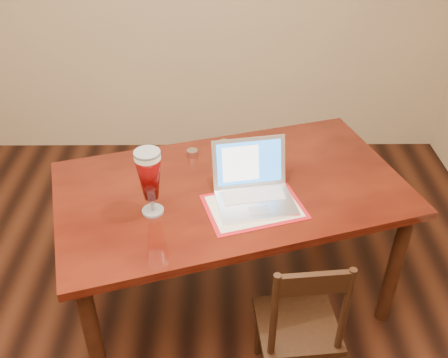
{
  "coord_description": "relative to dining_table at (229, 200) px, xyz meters",
  "views": [
    {
      "loc": [
        0.41,
        -1.24,
        2.28
      ],
      "look_at": [
        0.42,
        0.65,
        0.94
      ],
      "focal_mm": 40.0,
      "sensor_mm": 36.0,
      "label": 1
    }
  ],
  "objects": [
    {
      "name": "room_shell",
      "position": [
        -0.45,
        -0.77,
        1.04
      ],
      "size": [
        4.51,
        5.01,
        2.71
      ],
      "color": "#CBAE87",
      "rests_on": "ground"
    },
    {
      "name": "dining_table",
      "position": [
        0.0,
        0.0,
        0.0
      ],
      "size": [
        1.93,
        1.42,
        1.14
      ],
      "rotation": [
        0.0,
        0.0,
        0.29
      ],
      "color": "#55180B",
      "rests_on": "ground"
    },
    {
      "name": "dining_chair",
      "position": [
        0.31,
        -0.54,
        -0.31
      ],
      "size": [
        0.4,
        0.39,
        0.87
      ],
      "rotation": [
        0.0,
        0.0,
        0.09
      ],
      "color": "black",
      "rests_on": "ground"
    }
  ]
}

